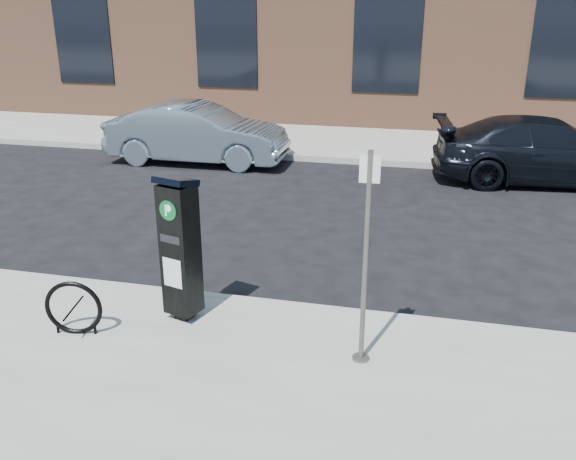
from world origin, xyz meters
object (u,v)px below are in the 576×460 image
(sign_pole, at_px, (365,262))
(car_dark, at_px, (547,151))
(bike_rack, at_px, (74,308))
(parking_kiosk, at_px, (180,247))
(car_silver, at_px, (197,134))

(sign_pole, bearing_deg, car_dark, 65.41)
(sign_pole, height_order, bike_rack, sign_pole)
(parking_kiosk, bearing_deg, car_silver, 126.47)
(car_silver, bearing_deg, car_dark, -89.97)
(car_silver, bearing_deg, bike_rack, -169.00)
(car_silver, distance_m, car_dark, 8.26)
(car_silver, bearing_deg, parking_kiosk, -160.77)
(parking_kiosk, distance_m, car_silver, 8.46)
(bike_rack, bearing_deg, car_silver, 91.16)
(car_silver, height_order, car_dark, car_silver)
(sign_pole, xyz_separation_m, bike_rack, (-3.36, -0.23, -0.83))
(bike_rack, bearing_deg, sign_pole, -6.87)
(car_silver, relative_size, car_dark, 0.90)
(sign_pole, relative_size, car_dark, 0.47)
(parking_kiosk, height_order, bike_rack, parking_kiosk)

